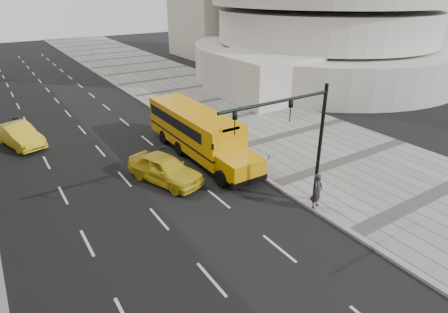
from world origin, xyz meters
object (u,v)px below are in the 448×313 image
school_bus (196,129)px  pedestrian (317,191)px  traffic_signal (300,136)px  taxi_near (165,169)px  taxi_far (19,135)px

school_bus → pedestrian: school_bus is taller
school_bus → traffic_signal: bearing=-85.6°
taxi_near → pedestrian: size_ratio=2.60×
school_bus → traffic_signal: size_ratio=1.81×
traffic_signal → school_bus: bearing=94.4°
traffic_signal → taxi_near: bearing=123.4°
taxi_far → traffic_signal: 20.40m
taxi_far → pedestrian: (11.64, -17.64, 0.29)m
taxi_far → school_bus: bearing=-56.1°
taxi_far → pedestrian: bearing=-73.8°
taxi_far → traffic_signal: bearing=-75.1°
school_bus → pedestrian: size_ratio=6.13×
taxi_near → pedestrian: bearing=-73.1°
school_bus → pedestrian: 9.74m
pedestrian → traffic_signal: bearing=133.1°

